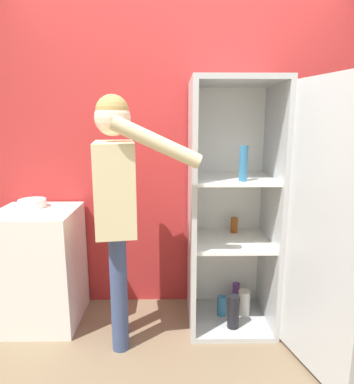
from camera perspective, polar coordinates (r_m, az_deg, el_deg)
ground_plane at (r=2.35m, az=0.48°, el=-28.86°), size 12.00×12.00×0.00m
wall_back at (r=2.77m, az=0.08°, el=6.57°), size 7.00×0.06×2.55m
refrigerator at (r=2.47m, az=11.81°, el=-3.54°), size 0.83×1.19×1.81m
person at (r=2.25m, az=-9.99°, el=-0.10°), size 0.71×0.58×1.69m
counter at (r=2.85m, az=-21.87°, el=-11.51°), size 0.58×0.55×0.88m
bowl at (r=2.81m, az=-22.99°, el=-1.74°), size 0.20×0.20×0.06m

